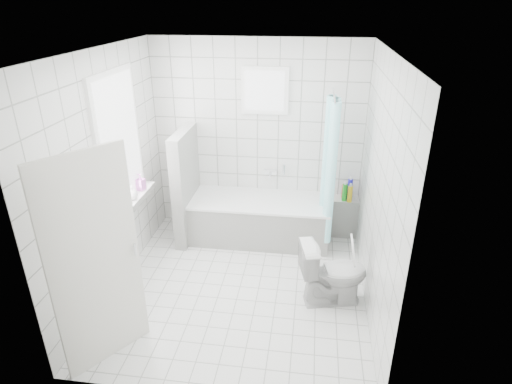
# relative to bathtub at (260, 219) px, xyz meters

# --- Properties ---
(ground) EXTENTS (3.00, 3.00, 0.00)m
(ground) POSITION_rel_bathtub_xyz_m (-0.09, -1.12, -0.29)
(ground) COLOR white
(ground) RESTS_ON ground
(ceiling) EXTENTS (3.00, 3.00, 0.00)m
(ceiling) POSITION_rel_bathtub_xyz_m (-0.09, -1.12, 2.31)
(ceiling) COLOR white
(ceiling) RESTS_ON ground
(wall_back) EXTENTS (2.80, 0.02, 2.60)m
(wall_back) POSITION_rel_bathtub_xyz_m (-0.09, 0.38, 1.01)
(wall_back) COLOR white
(wall_back) RESTS_ON ground
(wall_front) EXTENTS (2.80, 0.02, 2.60)m
(wall_front) POSITION_rel_bathtub_xyz_m (-0.09, -2.62, 1.01)
(wall_front) COLOR white
(wall_front) RESTS_ON ground
(wall_left) EXTENTS (0.02, 3.00, 2.60)m
(wall_left) POSITION_rel_bathtub_xyz_m (-1.49, -1.12, 1.01)
(wall_left) COLOR white
(wall_left) RESTS_ON ground
(wall_right) EXTENTS (0.02, 3.00, 2.60)m
(wall_right) POSITION_rel_bathtub_xyz_m (1.31, -1.12, 1.01)
(wall_right) COLOR white
(wall_right) RESTS_ON ground
(window_left) EXTENTS (0.01, 0.90, 1.40)m
(window_left) POSITION_rel_bathtub_xyz_m (-1.44, -0.82, 1.31)
(window_left) COLOR white
(window_left) RESTS_ON wall_left
(window_back) EXTENTS (0.50, 0.01, 0.50)m
(window_back) POSITION_rel_bathtub_xyz_m (0.01, 0.33, 1.66)
(window_back) COLOR white
(window_back) RESTS_ON wall_back
(window_sill) EXTENTS (0.18, 1.02, 0.08)m
(window_sill) POSITION_rel_bathtub_xyz_m (-1.40, -0.82, 0.57)
(window_sill) COLOR white
(window_sill) RESTS_ON wall_left
(door) EXTENTS (0.49, 0.68, 2.00)m
(door) POSITION_rel_bathtub_xyz_m (-1.11, -2.28, 0.71)
(door) COLOR silver
(door) RESTS_ON ground
(bathtub) EXTENTS (1.85, 0.77, 0.58)m
(bathtub) POSITION_rel_bathtub_xyz_m (0.00, 0.00, 0.00)
(bathtub) COLOR white
(bathtub) RESTS_ON ground
(partition_wall) EXTENTS (0.15, 0.85, 1.50)m
(partition_wall) POSITION_rel_bathtub_xyz_m (-0.99, -0.05, 0.46)
(partition_wall) COLOR white
(partition_wall) RESTS_ON ground
(tiled_ledge) EXTENTS (0.40, 0.24, 0.55)m
(tiled_ledge) POSITION_rel_bathtub_xyz_m (1.15, 0.26, -0.02)
(tiled_ledge) COLOR white
(tiled_ledge) RESTS_ON ground
(toilet) EXTENTS (0.78, 0.56, 0.73)m
(toilet) POSITION_rel_bathtub_xyz_m (0.94, -1.22, 0.07)
(toilet) COLOR silver
(toilet) RESTS_ON ground
(curtain_rod) EXTENTS (0.02, 0.80, 0.02)m
(curtain_rod) POSITION_rel_bathtub_xyz_m (0.86, -0.02, 1.71)
(curtain_rod) COLOR silver
(curtain_rod) RESTS_ON wall_back
(shower_curtain) EXTENTS (0.14, 0.48, 1.78)m
(shower_curtain) POSITION_rel_bathtub_xyz_m (0.86, -0.15, 0.81)
(shower_curtain) COLOR #55F7FB
(shower_curtain) RESTS_ON curtain_rod
(tub_faucet) EXTENTS (0.18, 0.06, 0.06)m
(tub_faucet) POSITION_rel_bathtub_xyz_m (0.10, 0.34, 0.56)
(tub_faucet) COLOR silver
(tub_faucet) RESTS_ON wall_back
(sill_bottles) EXTENTS (0.18, 0.75, 0.30)m
(sill_bottles) POSITION_rel_bathtub_xyz_m (-1.39, -0.95, 0.73)
(sill_bottles) COLOR white
(sill_bottles) RESTS_ON window_sill
(ledge_bottles) EXTENTS (0.14, 0.17, 0.28)m
(ledge_bottles) POSITION_rel_bathtub_xyz_m (1.15, 0.22, 0.38)
(ledge_bottles) COLOR yellow
(ledge_bottles) RESTS_ON tiled_ledge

